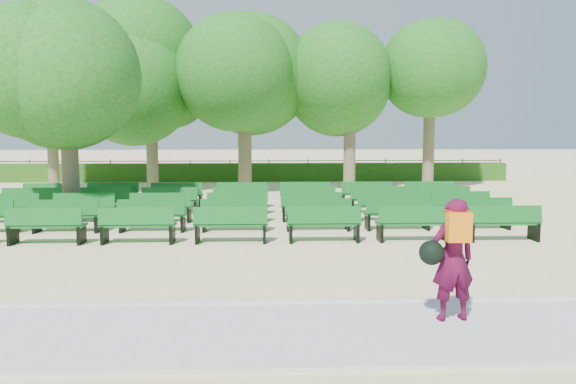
% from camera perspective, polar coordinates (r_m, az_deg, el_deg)
% --- Properties ---
extents(ground, '(120.00, 120.00, 0.00)m').
position_cam_1_polar(ground, '(14.43, -5.42, -3.93)').
color(ground, beige).
extents(paving, '(30.00, 2.20, 0.06)m').
position_cam_1_polar(paving, '(7.28, -8.57, -14.08)').
color(paving, beige).
rests_on(paving, ground).
extents(curb, '(30.00, 0.12, 0.10)m').
position_cam_1_polar(curb, '(8.36, -7.71, -11.22)').
color(curb, silver).
rests_on(curb, ground).
extents(hedge, '(26.00, 0.70, 0.90)m').
position_cam_1_polar(hedge, '(28.27, -3.95, 2.01)').
color(hedge, '#275415').
rests_on(hedge, ground).
extents(fence, '(26.00, 0.10, 1.02)m').
position_cam_1_polar(fence, '(28.71, -3.92, 1.18)').
color(fence, black).
rests_on(fence, ground).
extents(tree_line, '(21.80, 6.80, 7.04)m').
position_cam_1_polar(tree_line, '(24.33, -4.19, 0.25)').
color(tree_line, '#256F1E').
rests_on(tree_line, ground).
extents(bench_array, '(1.68, 0.54, 1.06)m').
position_cam_1_polar(bench_array, '(15.86, -5.08, -2.68)').
color(bench_array, '#10601D').
rests_on(bench_array, ground).
extents(tree_among, '(4.50, 4.50, 6.12)m').
position_cam_1_polar(tree_among, '(17.01, -21.59, 10.98)').
color(tree_among, brown).
rests_on(tree_among, ground).
extents(person, '(0.79, 0.49, 1.62)m').
position_cam_1_polar(person, '(7.68, 16.26, -6.44)').
color(person, '#490A28').
rests_on(person, ground).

